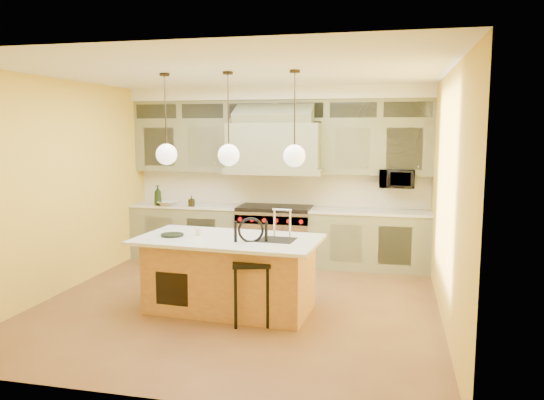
% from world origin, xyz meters
% --- Properties ---
extents(floor, '(5.00, 5.00, 0.00)m').
position_xyz_m(floor, '(0.00, 0.00, 0.00)').
color(floor, brown).
rests_on(floor, ground).
extents(ceiling, '(5.00, 5.00, 0.00)m').
position_xyz_m(ceiling, '(0.00, 0.00, 2.90)').
color(ceiling, white).
rests_on(ceiling, wall_back).
extents(wall_back, '(5.00, 0.00, 5.00)m').
position_xyz_m(wall_back, '(0.00, 2.50, 1.45)').
color(wall_back, yellow).
rests_on(wall_back, ground).
extents(wall_front, '(5.00, 0.00, 5.00)m').
position_xyz_m(wall_front, '(0.00, -2.50, 1.45)').
color(wall_front, yellow).
rests_on(wall_front, ground).
extents(wall_left, '(0.00, 5.00, 5.00)m').
position_xyz_m(wall_left, '(-2.50, 0.00, 1.45)').
color(wall_left, yellow).
rests_on(wall_left, ground).
extents(wall_right, '(0.00, 5.00, 5.00)m').
position_xyz_m(wall_right, '(2.50, 0.00, 1.45)').
color(wall_right, yellow).
rests_on(wall_right, ground).
extents(back_cabinetry, '(5.00, 0.77, 2.90)m').
position_xyz_m(back_cabinetry, '(0.00, 2.23, 1.43)').
color(back_cabinetry, gray).
rests_on(back_cabinetry, floor).
extents(range, '(1.20, 0.74, 0.96)m').
position_xyz_m(range, '(0.00, 2.14, 0.49)').
color(range, silver).
rests_on(range, floor).
extents(kitchen_island, '(2.28, 1.32, 1.35)m').
position_xyz_m(kitchen_island, '(-0.03, -0.25, 0.47)').
color(kitchen_island, '#A4643A').
rests_on(kitchen_island, floor).
extents(counter_stool, '(0.52, 0.52, 1.21)m').
position_xyz_m(counter_stool, '(0.33, -0.60, 0.69)').
color(counter_stool, black).
rests_on(counter_stool, floor).
extents(microwave, '(0.54, 0.37, 0.30)m').
position_xyz_m(microwave, '(1.95, 2.25, 1.45)').
color(microwave, black).
rests_on(microwave, back_cabinetry).
extents(oil_bottle_a, '(0.15, 0.15, 0.34)m').
position_xyz_m(oil_bottle_a, '(-1.99, 1.92, 1.11)').
color(oil_bottle_a, black).
rests_on(oil_bottle_a, back_cabinetry).
extents(oil_bottle_b, '(0.09, 0.09, 0.18)m').
position_xyz_m(oil_bottle_b, '(-1.39, 1.92, 1.03)').
color(oil_bottle_b, black).
rests_on(oil_bottle_b, back_cabinetry).
extents(fruit_bowl, '(0.32, 0.32, 0.08)m').
position_xyz_m(fruit_bowl, '(-1.82, 1.92, 0.98)').
color(fruit_bowl, beige).
rests_on(fruit_bowl, back_cabinetry).
extents(cup, '(0.12, 0.12, 0.10)m').
position_xyz_m(cup, '(-0.43, -0.24, 0.97)').
color(cup, white).
rests_on(cup, kitchen_island).
extents(pendant_left, '(0.26, 0.26, 1.11)m').
position_xyz_m(pendant_left, '(-0.84, -0.25, 1.95)').
color(pendant_left, '#2D2319').
rests_on(pendant_left, ceiling).
extents(pendant_center, '(0.26, 0.26, 1.11)m').
position_xyz_m(pendant_center, '(-0.04, -0.25, 1.95)').
color(pendant_center, '#2D2319').
rests_on(pendant_center, ceiling).
extents(pendant_right, '(0.26, 0.26, 1.11)m').
position_xyz_m(pendant_right, '(0.76, -0.25, 1.95)').
color(pendant_right, '#2D2319').
rests_on(pendant_right, ceiling).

